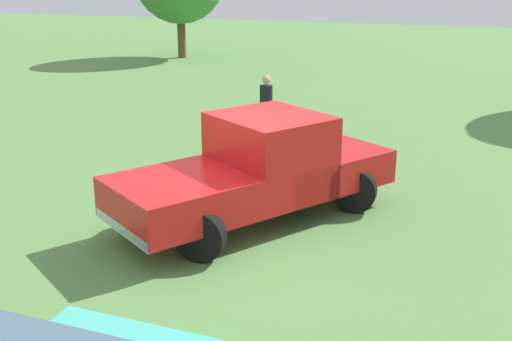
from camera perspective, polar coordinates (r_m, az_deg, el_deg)
The scene contains 3 objects.
ground_plane at distance 10.58m, azimuth -1.73°, elevation -5.23°, with size 80.00×80.00×0.00m, color #5B8C47.
pickup_truck at distance 10.65m, azimuth 0.56°, elevation 0.35°, with size 4.30×5.19×1.82m.
person_bystander at distance 15.77m, azimuth 0.92°, elevation 6.11°, with size 0.43×0.43×1.63m.
Camera 1 is at (-3.49, 9.07, 4.20)m, focal length 43.93 mm.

